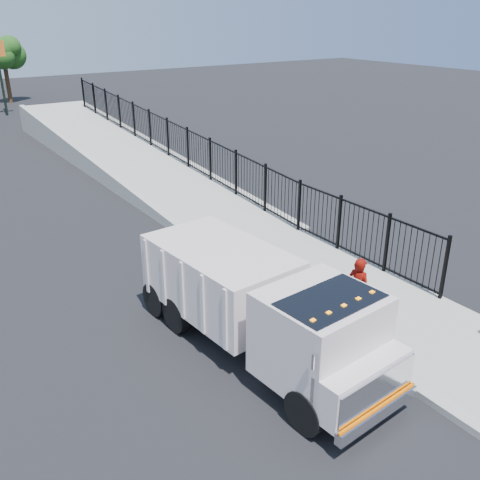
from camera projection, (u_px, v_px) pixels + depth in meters
ground at (292, 308)px, 14.27m from camera, size 120.00×120.00×0.00m
sidewalk at (399, 318)px, 13.72m from camera, size 3.55×12.00×0.12m
curb at (345, 341)px, 12.72m from camera, size 0.30×12.00×0.16m
ramp at (127, 165)px, 27.53m from camera, size 3.95×24.06×3.19m
iron_fence at (188, 161)px, 24.87m from camera, size 0.10×28.00×1.80m
truck at (262, 305)px, 11.84m from camera, size 2.74×7.02×2.35m
worker at (358, 290)px, 13.21m from camera, size 0.51×0.68×1.71m
debris at (315, 275)px, 15.67m from camera, size 0.40×0.40×0.10m
tree_1 at (3, 55)px, 44.86m from camera, size 2.12×2.12×5.06m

